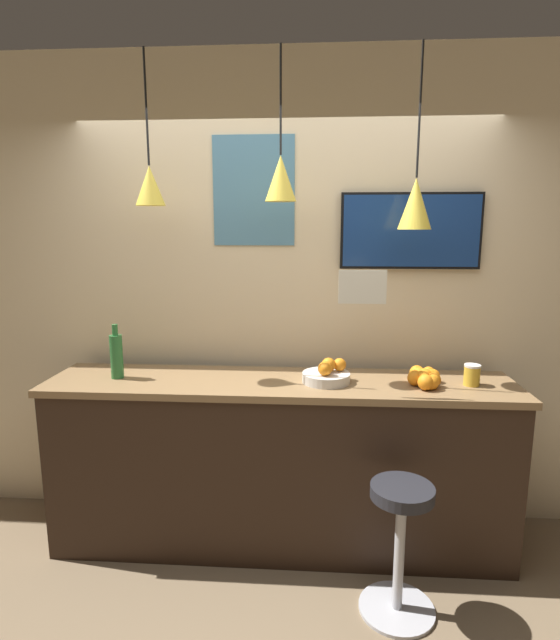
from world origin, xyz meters
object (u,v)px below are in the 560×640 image
Objects in this scene: mounted_tv at (411,231)px; juice_bottle at (117,355)px; bar_stool at (400,534)px; spread_jar at (472,375)px; fruit_bowl at (327,374)px.

juice_bottle is at bearing -168.43° from mounted_tv.
bar_stool is 5.70× the size of spread_jar.
juice_bottle is 1.87m from mounted_tv.
mounted_tv is (-0.30, 0.35, 0.78)m from spread_jar.
fruit_bowl reaches higher than spread_jar.
spread_jar is (0.44, 0.50, 0.65)m from bar_stool.
spread_jar is at bearing 48.37° from bar_stool.
fruit_bowl is 0.85× the size of juice_bottle.
spread_jar is at bearing 0.00° from juice_bottle.
bar_stool is at bearing -99.21° from mounted_tv.
bar_stool is 0.81× the size of mounted_tv.
juice_bottle is at bearing -180.00° from spread_jar.
mounted_tv is (0.49, 0.35, 0.79)m from fruit_bowl.
bar_stool is at bearing -131.63° from spread_jar.
mounted_tv is (0.14, 0.84, 1.43)m from bar_stool.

